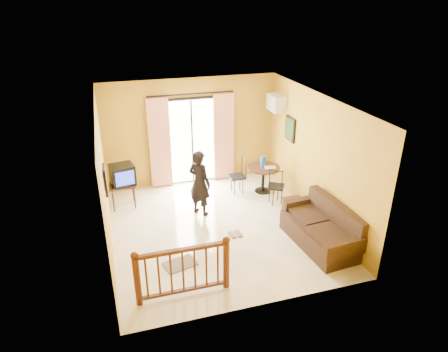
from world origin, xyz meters
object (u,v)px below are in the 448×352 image
object	(u,v)px
television	(122,175)
standing_person	(200,183)
coffee_table	(298,208)
dining_table	(263,172)
sofa	(323,230)

from	to	relation	value
television	standing_person	size ratio (longest dim) A/B	0.39
television	coffee_table	world-z (taller)	television
dining_table	standing_person	xyz separation A→B (m)	(-1.81, -0.62, 0.23)
sofa	dining_table	bearing A→B (deg)	91.11
television	dining_table	size ratio (longest dim) A/B	0.74
television	sofa	distance (m)	4.68
television	dining_table	distance (m)	3.47
television	sofa	xyz separation A→B (m)	(3.73, -2.79, -0.49)
sofa	standing_person	size ratio (longest dim) A/B	1.25
dining_table	standing_person	distance (m)	1.93
coffee_table	standing_person	world-z (taller)	standing_person
coffee_table	standing_person	bearing A→B (deg)	157.98
coffee_table	standing_person	distance (m)	2.30
dining_table	coffee_table	world-z (taller)	dining_table
television	dining_table	xyz separation A→B (m)	(3.45, -0.23, -0.29)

